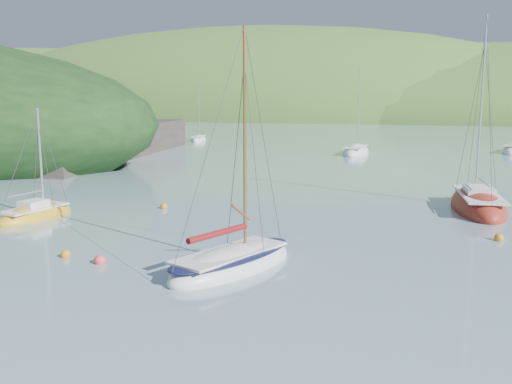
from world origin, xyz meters
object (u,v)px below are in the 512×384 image
(sailboat_yellow, at_px, (36,215))
(distant_sloop_a, at_px, (356,152))
(daysailer_white, at_px, (232,263))
(sloop_red, at_px, (478,206))
(distant_sloop_c, at_px, (199,140))

(sailboat_yellow, distance_m, distant_sloop_a, 42.56)
(daysailer_white, distance_m, distant_sloop_a, 46.25)
(sloop_red, distance_m, distant_sloop_c, 56.62)
(sloop_red, bearing_deg, distant_sloop_a, 104.37)
(sailboat_yellow, bearing_deg, daysailer_white, -13.29)
(sloop_red, relative_size, sailboat_yellow, 1.86)
(sloop_red, height_order, sailboat_yellow, sloop_red)
(daysailer_white, xyz_separation_m, sailboat_yellow, (-13.93, 4.93, -0.06))
(sailboat_yellow, bearing_deg, sloop_red, 31.39)
(distant_sloop_a, xyz_separation_m, distant_sloop_c, (-25.73, 11.34, -0.03))
(daysailer_white, relative_size, sailboat_yellow, 1.52)
(sloop_red, distance_m, distant_sloop_a, 32.78)
(daysailer_white, xyz_separation_m, sloop_red, (9.44, 15.92, 0.00))
(sloop_red, height_order, distant_sloop_a, sloop_red)
(sloop_red, height_order, distant_sloop_c, sloop_red)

